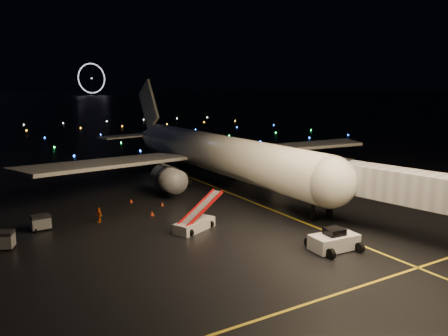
{
  "coord_description": "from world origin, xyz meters",
  "views": [
    {
      "loc": [
        -17.84,
        -30.17,
        14.14
      ],
      "look_at": [
        7.13,
        12.0,
        5.0
      ],
      "focal_mm": 35.0,
      "sensor_mm": 36.0,
      "label": 1
    }
  ],
  "objects_px": {
    "airliner": "(205,130)",
    "baggage_cart_0": "(41,223)",
    "crew_c": "(99,215)",
    "pushback_tug": "(334,239)",
    "baggage_cart_3": "(2,240)",
    "belt_loader": "(194,214)"
  },
  "relations": [
    {
      "from": "pushback_tug",
      "to": "baggage_cart_0",
      "type": "distance_m",
      "value": 28.54
    },
    {
      "from": "pushback_tug",
      "to": "baggage_cart_0",
      "type": "bearing_deg",
      "value": 142.18
    },
    {
      "from": "belt_loader",
      "to": "baggage_cart_3",
      "type": "height_order",
      "value": "belt_loader"
    },
    {
      "from": "airliner",
      "to": "baggage_cart_0",
      "type": "xyz_separation_m",
      "value": [
        -25.09,
        -12.04,
        -6.98
      ]
    },
    {
      "from": "pushback_tug",
      "to": "baggage_cart_3",
      "type": "relative_size",
      "value": 2.2
    },
    {
      "from": "crew_c",
      "to": "baggage_cart_3",
      "type": "height_order",
      "value": "baggage_cart_3"
    },
    {
      "from": "airliner",
      "to": "baggage_cart_3",
      "type": "height_order",
      "value": "airliner"
    },
    {
      "from": "airliner",
      "to": "pushback_tug",
      "type": "xyz_separation_m",
      "value": [
        -3.77,
        -31.01,
        -6.74
      ]
    },
    {
      "from": "airliner",
      "to": "baggage_cart_0",
      "type": "height_order",
      "value": "airliner"
    },
    {
      "from": "pushback_tug",
      "to": "crew_c",
      "type": "bearing_deg",
      "value": 133.97
    },
    {
      "from": "crew_c",
      "to": "baggage_cart_0",
      "type": "distance_m",
      "value": 5.72
    },
    {
      "from": "belt_loader",
      "to": "crew_c",
      "type": "xyz_separation_m",
      "value": [
        -7.5,
        7.45,
        -0.83
      ]
    },
    {
      "from": "airliner",
      "to": "baggage_cart_3",
      "type": "bearing_deg",
      "value": -151.95
    },
    {
      "from": "belt_loader",
      "to": "crew_c",
      "type": "relative_size",
      "value": 4.18
    },
    {
      "from": "baggage_cart_0",
      "to": "baggage_cart_3",
      "type": "distance_m",
      "value": 5.44
    },
    {
      "from": "airliner",
      "to": "pushback_tug",
      "type": "height_order",
      "value": "airliner"
    },
    {
      "from": "crew_c",
      "to": "airliner",
      "type": "bearing_deg",
      "value": 106.43
    },
    {
      "from": "baggage_cart_3",
      "to": "belt_loader",
      "type": "bearing_deg",
      "value": 8.16
    },
    {
      "from": "baggage_cart_3",
      "to": "crew_c",
      "type": "bearing_deg",
      "value": 41.59
    },
    {
      "from": "belt_loader",
      "to": "crew_c",
      "type": "height_order",
      "value": "belt_loader"
    },
    {
      "from": "pushback_tug",
      "to": "belt_loader",
      "type": "xyz_separation_m",
      "value": [
        -8.11,
        11.08,
        0.63
      ]
    },
    {
      "from": "airliner",
      "to": "pushback_tug",
      "type": "distance_m",
      "value": 31.96
    }
  ]
}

